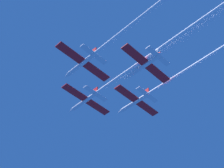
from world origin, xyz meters
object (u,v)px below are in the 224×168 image
at_px(jet_slot, 213,18).
at_px(jet_left_wing, 144,16).
at_px(jet_lead, 148,58).
at_px(jet_right_wing, 187,70).

bearing_deg(jet_slot, jet_left_wing, 136.37).
bearing_deg(jet_slot, jet_lead, 93.02).
relative_size(jet_lead, jet_right_wing, 1.20).
relative_size(jet_left_wing, jet_right_wing, 1.10).
bearing_deg(jet_right_wing, jet_left_wing, -172.02).
bearing_deg(jet_slot, jet_right_wing, 55.20).
height_order(jet_left_wing, jet_slot, jet_left_wing).
height_order(jet_lead, jet_left_wing, jet_lead).
xyz_separation_m(jet_right_wing, jet_slot, (-8.90, -12.81, -0.76)).
distance_m(jet_lead, jet_slot, 17.11).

